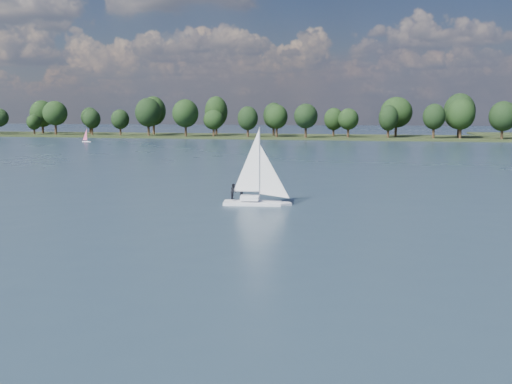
% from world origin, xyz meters
% --- Properties ---
extents(ground, '(700.00, 700.00, 0.00)m').
position_xyz_m(ground, '(0.00, 100.00, 0.00)').
color(ground, '#233342').
rests_on(ground, ground).
extents(far_shore, '(660.00, 40.00, 1.50)m').
position_xyz_m(far_shore, '(0.00, 212.00, 0.00)').
color(far_shore, black).
rests_on(far_shore, ground).
extents(sailboat, '(6.65, 2.73, 8.50)m').
position_xyz_m(sailboat, '(1.59, 45.74, 2.38)').
color(sailboat, white).
rests_on(sailboat, ground).
extents(dinghy_pink, '(3.00, 1.24, 4.75)m').
position_xyz_m(dinghy_pink, '(-84.02, 162.17, 1.12)').
color(dinghy_pink, white).
rests_on(dinghy_pink, ground).
extents(treeline, '(562.19, 73.33, 18.15)m').
position_xyz_m(treeline, '(-16.63, 208.44, 8.04)').
color(treeline, black).
rests_on(treeline, ground).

